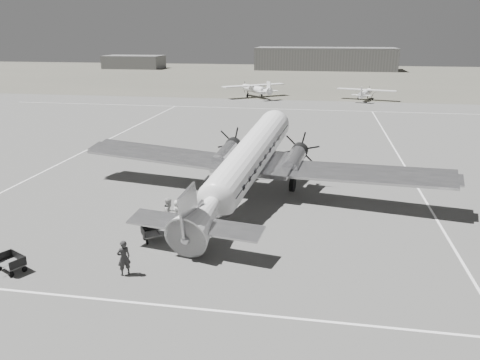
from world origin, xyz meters
name	(u,v)px	position (x,y,z in m)	size (l,w,h in m)	color
ground	(250,198)	(0.00, 0.00, 0.00)	(260.00, 260.00, 0.00)	#61615E
taxi_line_near	(201,309)	(0.00, -14.00, 0.01)	(60.00, 0.15, 0.01)	white
taxi_line_right	(430,208)	(12.00, 0.00, 0.01)	(0.15, 80.00, 0.01)	white
taxi_line_left	(82,153)	(-18.00, 10.00, 0.01)	(0.15, 60.00, 0.01)	white
taxi_line_horizon	(290,109)	(0.00, 40.00, 0.01)	(90.00, 0.15, 0.01)	white
grass_infield	(305,77)	(0.00, 95.00, 0.00)	(260.00, 90.00, 0.01)	#59564B
hangar_main	(325,59)	(5.00, 120.00, 3.30)	(42.00, 14.00, 6.60)	slate
shed_secondary	(134,62)	(-55.00, 115.00, 2.00)	(18.00, 10.00, 4.00)	#5F5F5F
dc3_airliner	(245,166)	(-0.26, -0.83, 2.58)	(27.12, 18.82, 5.17)	silver
light_plane_left	(255,90)	(-7.08, 52.48, 1.25)	(12.05, 9.78, 2.50)	white
light_plane_right	(365,94)	(11.91, 52.14, 1.04)	(9.98, 8.09, 2.07)	white
baggage_cart_near	(156,233)	(-4.19, -7.77, 0.44)	(1.55, 1.09, 0.87)	#5F5F5F
baggage_cart_far	(11,263)	(-9.89, -12.35, 0.41)	(1.47, 1.04, 0.83)	#5F5F5F
ground_crew	(124,258)	(-4.32, -11.75, 0.89)	(0.65, 0.43, 1.78)	#292929
ramp_agent	(170,213)	(-3.89, -6.09, 0.97)	(0.94, 0.73, 1.94)	beige
passenger	(177,211)	(-3.72, -5.14, 0.73)	(0.72, 0.47, 1.46)	silver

